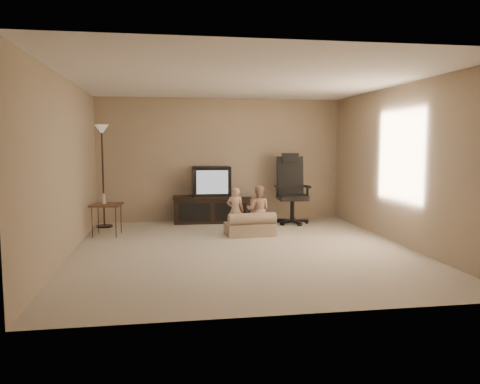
% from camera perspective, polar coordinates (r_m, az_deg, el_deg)
% --- Properties ---
extents(floor, '(5.50, 5.50, 0.00)m').
position_cam_1_polar(floor, '(7.11, 0.34, -6.97)').
color(floor, beige).
rests_on(floor, ground).
extents(room_shell, '(5.50, 5.50, 5.50)m').
position_cam_1_polar(room_shell, '(6.93, 0.35, 5.36)').
color(room_shell, white).
rests_on(room_shell, floor).
extents(tv_stand, '(1.59, 0.65, 1.13)m').
position_cam_1_polar(tv_stand, '(9.44, -3.43, -0.87)').
color(tv_stand, black).
rests_on(tv_stand, floor).
extents(office_chair, '(0.69, 0.72, 1.39)m').
position_cam_1_polar(office_chair, '(9.34, 6.30, -0.77)').
color(office_chair, black).
rests_on(office_chair, floor).
extents(side_table, '(0.55, 0.55, 0.74)m').
position_cam_1_polar(side_table, '(8.37, -16.00, -1.53)').
color(side_table, brown).
rests_on(side_table, floor).
extents(floor_lamp, '(0.30, 0.30, 1.93)m').
position_cam_1_polar(floor_lamp, '(9.17, -16.44, 4.60)').
color(floor_lamp, black).
rests_on(floor_lamp, floor).
extents(child_sofa, '(0.87, 0.55, 0.41)m').
position_cam_1_polar(child_sofa, '(8.09, 1.30, -4.18)').
color(child_sofa, gray).
rests_on(child_sofa, floor).
extents(toddler_left, '(0.34, 0.28, 0.83)m').
position_cam_1_polar(toddler_left, '(8.21, -0.58, -2.28)').
color(toddler_left, tan).
rests_on(toddler_left, floor).
extents(toddler_right, '(0.46, 0.33, 0.85)m').
position_cam_1_polar(toddler_right, '(8.23, 2.24, -2.18)').
color(toddler_right, tan).
rests_on(toddler_right, floor).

